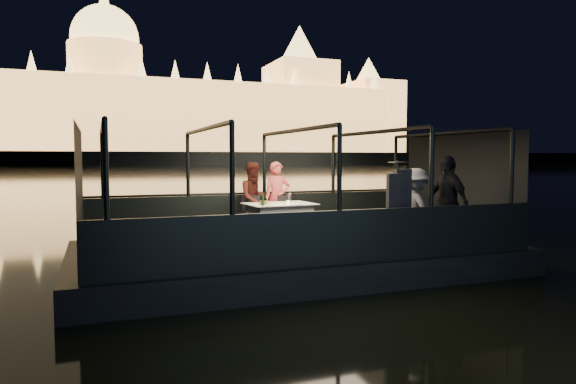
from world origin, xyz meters
name	(u,v)px	position (x,y,z in m)	size (l,w,h in m)	color
river_water	(120,171)	(0.00, 80.00, 0.00)	(500.00, 500.00, 0.00)	black
boat_hull	(295,270)	(0.00, 0.00, 0.00)	(8.60, 4.40, 1.00)	black
boat_deck	(295,246)	(0.00, 0.00, 0.48)	(8.00, 4.00, 0.04)	black
gunwale_port	(264,213)	(0.00, 2.00, 0.95)	(8.00, 0.08, 0.90)	black
gunwale_starboard	(339,237)	(0.00, -2.00, 0.95)	(8.00, 0.08, 0.90)	black
cabin_glass_port	(264,165)	(0.00, 2.00, 2.10)	(8.00, 0.02, 1.40)	#99B2B2
cabin_glass_starboard	(339,168)	(0.00, -2.00, 2.10)	(8.00, 0.02, 1.40)	#99B2B2
cabin_roof_glass	(295,131)	(0.00, 0.00, 2.80)	(8.00, 4.00, 0.02)	#99B2B2
end_wall_fore	(80,193)	(-4.00, 0.00, 1.65)	(0.02, 4.00, 2.30)	black
end_wall_aft	(459,185)	(4.00, 0.00, 1.65)	(0.02, 4.00, 2.30)	black
canopy_ribs	(295,188)	(0.00, 0.00, 1.65)	(8.00, 4.00, 2.30)	black
embankment	(106,161)	(0.00, 210.00, 1.00)	(400.00, 140.00, 6.00)	#423D33
parliament_building	(106,78)	(0.00, 175.00, 29.00)	(220.00, 32.00, 60.00)	#F2D18C
dining_table_central	(280,221)	(0.01, 0.97, 0.89)	(1.45, 1.05, 0.77)	silver
chair_port_left	(254,216)	(-0.44, 1.42, 0.95)	(0.42, 0.42, 0.89)	black
chair_port_right	(288,215)	(0.37, 1.42, 0.95)	(0.41, 0.41, 0.88)	black
coat_stand	(397,206)	(1.31, -1.69, 1.40)	(0.48, 0.38, 1.72)	black
person_woman_coral	(277,201)	(0.21, 1.69, 1.25)	(0.60, 0.40, 1.67)	#DB514F
person_man_maroon	(255,202)	(-0.34, 1.69, 1.25)	(0.80, 0.62, 1.66)	#3C1611
passenger_stripe	(416,206)	(1.97, -1.29, 1.35)	(1.01, 0.57, 1.57)	silver
passenger_dark	(447,205)	(2.59, -1.42, 1.35)	(1.06, 0.45, 1.81)	black
wine_bottle	(263,199)	(-0.50, 0.57, 1.42)	(0.06, 0.06, 0.28)	#163C15
bread_basket	(263,203)	(-0.39, 0.85, 1.31)	(0.18, 0.18, 0.07)	olive
amber_candle	(288,202)	(0.13, 0.74, 1.31)	(0.05, 0.05, 0.07)	gold
plate_near	(299,204)	(0.32, 0.60, 1.27)	(0.21, 0.21, 0.01)	white
plate_far	(269,204)	(-0.25, 0.88, 1.27)	(0.21, 0.21, 0.01)	white
wine_glass_white	(267,201)	(-0.37, 0.65, 1.36)	(0.07, 0.07, 0.20)	white
wine_glass_red	(290,198)	(0.29, 1.05, 1.36)	(0.07, 0.07, 0.21)	silver
wine_glass_empty	(289,200)	(0.08, 0.57, 1.36)	(0.07, 0.07, 0.21)	white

